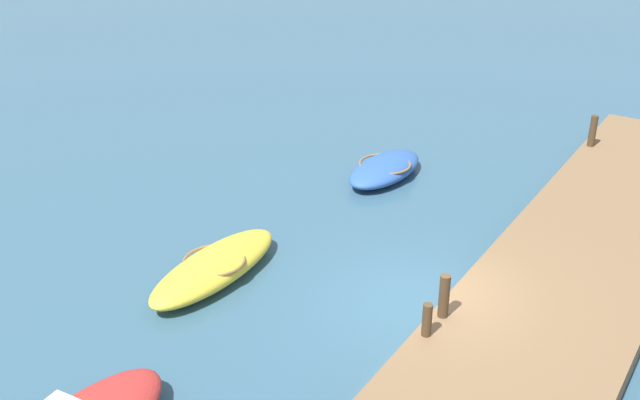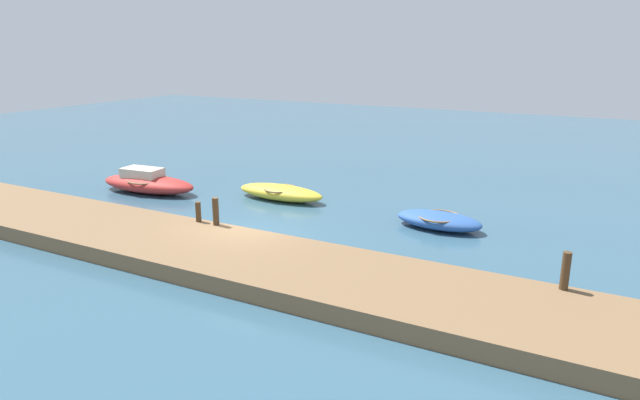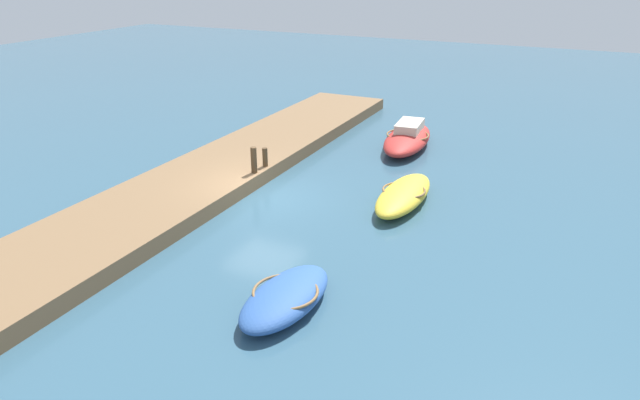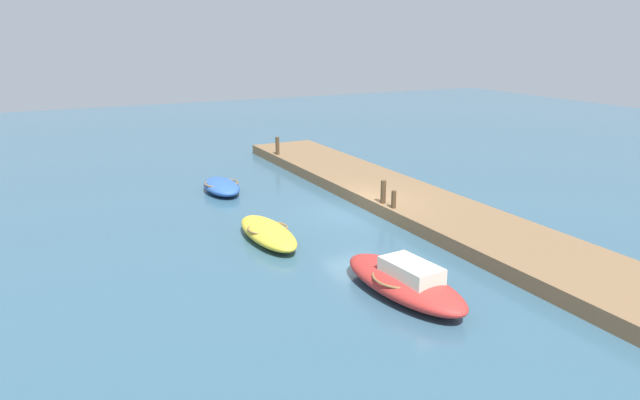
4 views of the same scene
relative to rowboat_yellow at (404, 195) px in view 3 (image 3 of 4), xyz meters
name	(u,v)px [view 3 (image 3 of 4)]	position (x,y,z in m)	size (l,w,h in m)	color
ground_plane	(263,197)	(1.54, -4.61, -0.33)	(84.00, 84.00, 0.00)	#33566B
dock_platform	(205,179)	(1.54, -7.06, -0.07)	(27.52, 3.85, 0.52)	brown
rowboat_yellow	(404,195)	(0.00, 0.00, 0.00)	(4.09, 1.48, 0.65)	gold
rowboat_blue	(286,297)	(7.21, -0.57, -0.02)	(3.25, 1.65, 0.60)	#2D569E
motorboat_red	(408,138)	(-6.01, -1.77, 0.11)	(4.93, 2.20, 1.10)	#B72D28
mooring_post_west	(265,157)	(0.02, -5.39, 0.55)	(0.19, 0.19, 0.71)	#47331E
mooring_post_mid_west	(254,160)	(0.80, -5.39, 0.67)	(0.22, 0.22, 0.96)	#47331E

